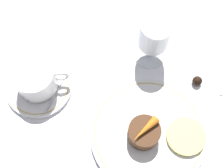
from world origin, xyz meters
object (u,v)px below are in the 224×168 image
at_px(dinner_plate, 148,133).
at_px(coffee_cup, 36,79).
at_px(dessert_cake, 144,133).
at_px(wine_glass, 154,36).

distance_m(dinner_plate, coffee_cup, 0.25).
bearing_deg(dessert_cake, wine_glass, 77.62).
bearing_deg(wine_glass, dessert_cake, -102.38).
distance_m(coffee_cup, dessert_cake, 0.24).
xyz_separation_m(dinner_plate, wine_glass, (0.03, 0.18, 0.08)).
bearing_deg(dinner_plate, dessert_cake, -161.97).
height_order(coffee_cup, dessert_cake, coffee_cup).
bearing_deg(wine_glass, dinner_plate, -99.09).
height_order(dinner_plate, wine_glass, wine_glass).
bearing_deg(coffee_cup, dinner_plate, -30.02).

